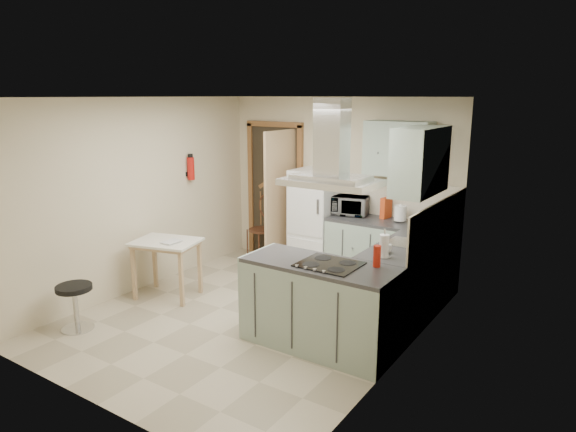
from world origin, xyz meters
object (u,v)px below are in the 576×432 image
Objects in this scene: fridge at (315,221)px; bentwood_chair at (261,230)px; drop_leaf_table at (167,269)px; peninsula at (320,305)px; extractor_hood at (331,182)px; stool at (76,307)px; microwave at (350,205)px.

fridge is 1.08m from bentwood_chair.
drop_leaf_table is (-1.07, -1.88, -0.38)m from fridge.
extractor_hood is (0.10, 0.00, 1.27)m from peninsula.
drop_leaf_table is 1.24m from stool.
bentwood_chair is at bearing 175.40° from fridge.
drop_leaf_table is 1.97m from bentwood_chair.
peninsula reaches higher than stool.
peninsula is at bearing -23.97° from bentwood_chair.
extractor_hood reaches higher than microwave.
peninsula is 1.96× the size of drop_leaf_table.
extractor_hood reaches higher than bentwood_chair.
bentwood_chair is at bearing 86.90° from stool.
peninsula is 2.25m from microwave.
bentwood_chair is 3.21m from stool.
fridge reaches higher than peninsula.
drop_leaf_table is 1.66× the size of microwave.
peninsula is 2.69m from stool.
extractor_hood reaches higher than stool.
drop_leaf_table is (-2.40, 0.10, -1.35)m from extractor_hood.
extractor_hood reaches higher than fridge.
extractor_hood reaches higher than drop_leaf_table.
peninsula is at bearing -17.65° from drop_leaf_table.
microwave is (1.55, -0.01, 0.58)m from bentwood_chair.
drop_leaf_table is 1.53× the size of stool.
stool is at bearing -74.66° from bentwood_chair.
stool is 1.08× the size of microwave.
fridge is at bearing 68.81° from stool.
microwave is at bearing 111.57° from extractor_hood.
bentwood_chair is (-2.26, 2.06, 0.00)m from peninsula.
extractor_hood is 1.75× the size of stool.
drop_leaf_table is at bearing -72.66° from bentwood_chair.
fridge is 2.35m from peninsula.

